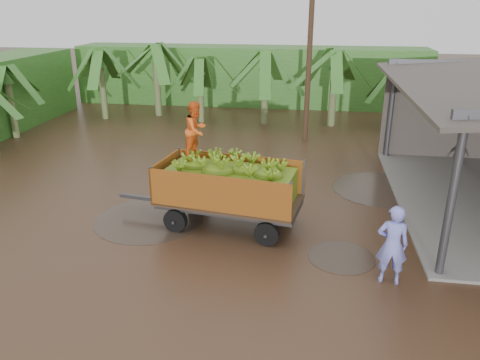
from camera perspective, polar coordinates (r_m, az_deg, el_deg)
name	(u,v)px	position (r m, az deg, el deg)	size (l,w,h in m)	color
ground	(245,202)	(15.63, 0.66, -2.70)	(100.00, 100.00, 0.00)	black
hedge_north	(249,75)	(30.76, 1.15, 12.63)	(22.00, 3.00, 3.60)	#2D661E
banana_trailer	(228,185)	(13.59, -1.46, -0.61)	(5.82, 2.61, 3.61)	#C66D1C
man_blue	(392,245)	(11.50, 18.07, -7.52)	(0.72, 0.47, 1.98)	#7B82E1
utility_pole	(309,57)	(22.07, 8.44, 14.64)	(1.20, 0.24, 7.72)	#47301E
banana_plants	(178,98)	(23.33, -7.63, 9.84)	(24.87, 21.09, 4.19)	#2D661E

